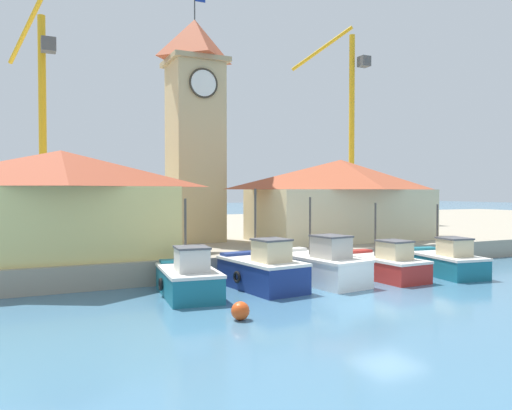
{
  "coord_description": "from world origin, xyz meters",
  "views": [
    {
      "loc": [
        -12.79,
        -15.06,
        4.25
      ],
      "look_at": [
        -1.39,
        8.85,
        3.5
      ],
      "focal_mm": 35.0,
      "sensor_mm": 36.0,
      "label": 1
    }
  ],
  "objects": [
    {
      "name": "mooring_buoy",
      "position": [
        -6.25,
        -0.15,
        0.31
      ],
      "size": [
        0.61,
        0.61,
        0.61
      ],
      "primitive_type": "sphere",
      "color": "#E54C19",
      "rests_on": "ground"
    },
    {
      "name": "quay_wharf",
      "position": [
        0.0,
        26.85,
        0.55
      ],
      "size": [
        120.0,
        40.0,
        1.1
      ],
      "primitive_type": "cube",
      "color": "#9E937F",
      "rests_on": "ground"
    },
    {
      "name": "warehouse_left",
      "position": [
        -10.99,
        9.98,
        3.69
      ],
      "size": [
        10.45,
        5.9,
        5.05
      ],
      "color": "#E5D17A",
      "rests_on": "quay_wharf"
    },
    {
      "name": "port_crane_far",
      "position": [
        17.47,
        26.35,
        8.53
      ],
      "size": [
        5.08,
        7.23,
        19.71
      ],
      "color": "#976E11",
      "rests_on": "quay_wharf"
    },
    {
      "name": "warehouse_right",
      "position": [
        6.06,
        11.71,
        3.75
      ],
      "size": [
        11.63,
        6.19,
        5.16
      ],
      "color": "beige",
      "rests_on": "quay_wharf"
    },
    {
      "name": "clock_tower",
      "position": [
        -2.78,
        14.78,
        8.39
      ],
      "size": [
        3.54,
        3.54,
        15.4
      ],
      "color": "tan",
      "rests_on": "quay_wharf"
    },
    {
      "name": "port_crane_near",
      "position": [
        -11.17,
        25.5,
        7.41
      ],
      "size": [
        3.35,
        8.05,
        17.52
      ],
      "color": "#976E11",
      "rests_on": "quay_wharf"
    },
    {
      "name": "ground_plane",
      "position": [
        0.0,
        0.0,
        0.0
      ],
      "size": [
        300.0,
        300.0,
        0.0
      ],
      "primitive_type": "plane",
      "color": "teal"
    },
    {
      "name": "fishing_boat_mid_left",
      "position": [
        3.15,
        3.99,
        0.66
      ],
      "size": [
        2.26,
        4.6,
        3.66
      ],
      "color": "#AD2823",
      "rests_on": "ground"
    },
    {
      "name": "fishing_boat_center",
      "position": [
        6.61,
        3.48,
        0.68
      ],
      "size": [
        2.61,
        4.65,
        3.56
      ],
      "color": "#196B7F",
      "rests_on": "ground"
    },
    {
      "name": "dock_worker_near_tower",
      "position": [
        -6.95,
        8.23,
        1.95
      ],
      "size": [
        0.34,
        0.22,
        1.62
      ],
      "color": "#33333D",
      "rests_on": "quay_wharf"
    },
    {
      "name": "fishing_boat_left_inner",
      "position": [
        -0.29,
        4.36,
        0.79
      ],
      "size": [
        2.83,
        5.22,
        3.95
      ],
      "color": "silver",
      "rests_on": "ground"
    },
    {
      "name": "fishing_boat_far_left",
      "position": [
        -6.65,
        4.15,
        0.72
      ],
      "size": [
        2.5,
        4.49,
        3.93
      ],
      "color": "#196B7F",
      "rests_on": "ground"
    },
    {
      "name": "fishing_boat_left_outer",
      "position": [
        -3.3,
        4.21,
        0.79
      ],
      "size": [
        2.66,
        4.54,
        4.35
      ],
      "color": "navy",
      "rests_on": "ground"
    }
  ]
}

